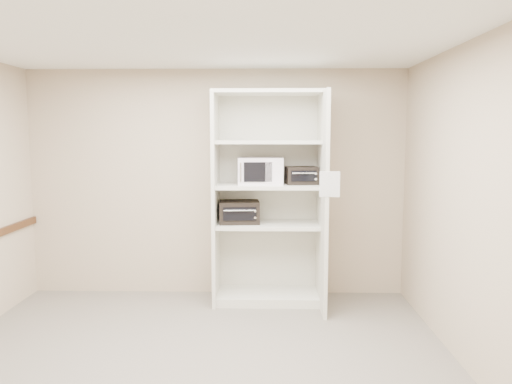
{
  "coord_description": "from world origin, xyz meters",
  "views": [
    {
      "loc": [
        0.6,
        -3.96,
        1.94
      ],
      "look_at": [
        0.49,
        1.36,
        1.32
      ],
      "focal_mm": 35.0,
      "sensor_mm": 36.0,
      "label": 1
    }
  ],
  "objects_px": {
    "shelving_unit": "(272,205)",
    "microwave": "(260,171)",
    "toaster_oven_lower": "(239,212)",
    "toaster_oven_upper": "(301,175)"
  },
  "relations": [
    {
      "from": "shelving_unit",
      "to": "microwave",
      "type": "distance_m",
      "value": 0.42
    },
    {
      "from": "toaster_oven_lower",
      "to": "shelving_unit",
      "type": "bearing_deg",
      "value": -5.46
    },
    {
      "from": "microwave",
      "to": "toaster_oven_lower",
      "type": "xyz_separation_m",
      "value": [
        -0.24,
        -0.02,
        -0.48
      ]
    },
    {
      "from": "microwave",
      "to": "shelving_unit",
      "type": "bearing_deg",
      "value": -15.03
    },
    {
      "from": "toaster_oven_upper",
      "to": "toaster_oven_lower",
      "type": "height_order",
      "value": "toaster_oven_upper"
    },
    {
      "from": "toaster_oven_upper",
      "to": "toaster_oven_lower",
      "type": "xyz_separation_m",
      "value": [
        -0.71,
        0.0,
        -0.42
      ]
    },
    {
      "from": "microwave",
      "to": "toaster_oven_lower",
      "type": "height_order",
      "value": "microwave"
    },
    {
      "from": "shelving_unit",
      "to": "microwave",
      "type": "relative_size",
      "value": 4.79
    },
    {
      "from": "microwave",
      "to": "toaster_oven_upper",
      "type": "xyz_separation_m",
      "value": [
        0.47,
        -0.02,
        -0.05
      ]
    },
    {
      "from": "shelving_unit",
      "to": "microwave",
      "type": "bearing_deg",
      "value": 168.13
    }
  ]
}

